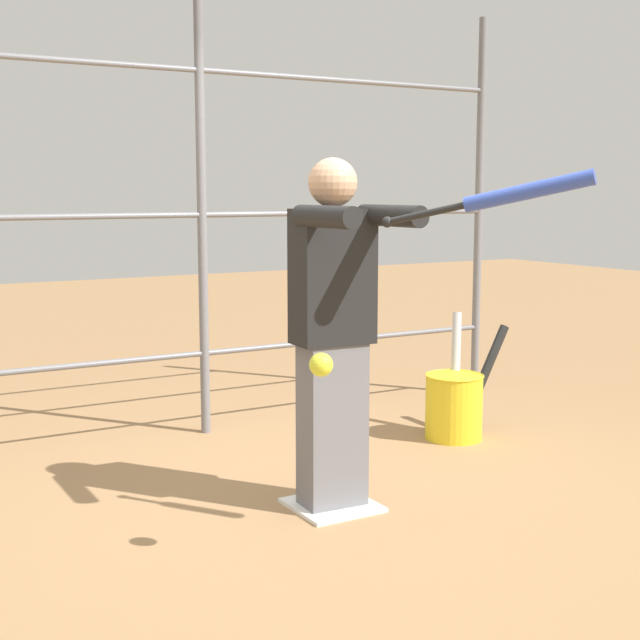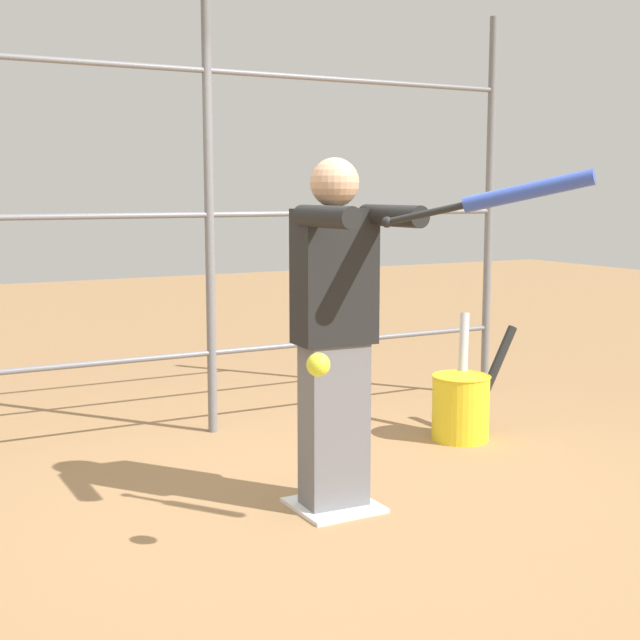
% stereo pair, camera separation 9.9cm
% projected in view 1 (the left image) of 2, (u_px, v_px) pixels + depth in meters
% --- Properties ---
extents(ground_plane, '(24.00, 24.00, 0.00)m').
position_uv_depth(ground_plane, '(332.00, 507.00, 4.41)').
color(ground_plane, '#9E754C').
extents(home_plate, '(0.40, 0.40, 0.02)m').
position_uv_depth(home_plate, '(332.00, 505.00, 4.41)').
color(home_plate, white).
rests_on(home_plate, ground).
extents(fence_backstop, '(4.53, 0.06, 2.81)m').
position_uv_depth(fence_backstop, '(202.00, 215.00, 5.58)').
color(fence_backstop, slate).
rests_on(fence_backstop, ground).
extents(batter, '(0.44, 0.58, 1.71)m').
position_uv_depth(batter, '(334.00, 323.00, 4.26)').
color(batter, slate).
rests_on(batter, ground).
extents(baseball_bat_swinging, '(0.56, 0.74, 0.24)m').
position_uv_depth(baseball_bat_swinging, '(510.00, 195.00, 3.59)').
color(baseball_bat_swinging, black).
extents(softball_in_flight, '(0.10, 0.10, 0.10)m').
position_uv_depth(softball_in_flight, '(321.00, 365.00, 3.52)').
color(softball_in_flight, yellow).
extents(bat_bucket, '(0.67, 0.45, 0.77)m').
position_uv_depth(bat_bucket, '(455.00, 403.00, 5.62)').
color(bat_bucket, yellow).
rests_on(bat_bucket, ground).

